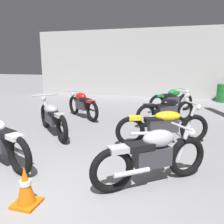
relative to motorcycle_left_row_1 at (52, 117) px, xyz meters
name	(u,v)px	position (x,y,z in m)	size (l,w,h in m)	color
ground_plane	(36,209)	(1.43, -2.88, -0.45)	(60.00, 60.00, 0.00)	gray
back_wall	(148,63)	(1.43, 7.50, 1.35)	(12.81, 0.24, 3.60)	#BCBAB7
motorcycle_left_row_1	(52,117)	(0.00, 0.00, 0.00)	(1.64, 1.58, 0.97)	black
motorcycle_left_row_2	(82,104)	(0.00, 1.93, 0.01)	(1.60, 1.32, 0.88)	black
motorcycle_right_row_0	(153,155)	(2.77, -1.83, 0.01)	(1.62, 1.30, 0.88)	black
motorcycle_right_row_1	(164,125)	(2.80, 0.02, 0.00)	(2.03, 1.05, 0.97)	black
motorcycle_right_row_2	(167,109)	(2.78, 1.87, 0.00)	(1.66, 1.56, 0.97)	black
motorcycle_right_row_3	(172,100)	(2.85, 3.82, 0.01)	(1.60, 1.32, 0.88)	black
oil_drum	(223,93)	(5.11, 6.76, -0.03)	(0.59, 0.59, 0.85)	#1E722D
traffic_cone	(26,187)	(1.26, -2.84, -0.19)	(0.32, 0.32, 0.54)	orange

